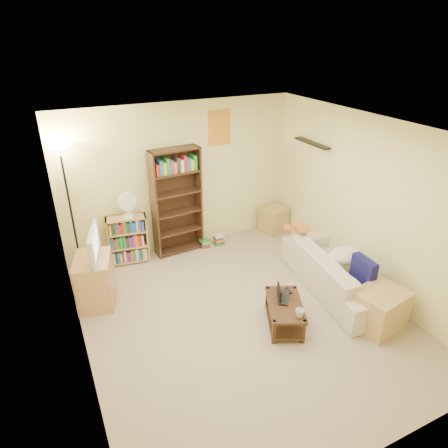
# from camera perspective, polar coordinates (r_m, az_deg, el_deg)

# --- Properties ---
(room) EXTENTS (4.50, 4.54, 2.52)m
(room) POSITION_cam_1_polar(r_m,az_deg,el_deg) (4.71, 2.97, 2.60)
(room) COLOR tan
(room) RESTS_ON ground
(sofa) EXTENTS (2.26, 1.35, 0.60)m
(sofa) POSITION_cam_1_polar(r_m,az_deg,el_deg) (6.12, 15.80, -6.52)
(sofa) COLOR beige
(sofa) RESTS_ON ground
(navy_pillow) EXTENTS (0.13, 0.40, 0.35)m
(navy_pillow) POSITION_cam_1_polar(r_m,az_deg,el_deg) (5.74, 19.31, -6.24)
(navy_pillow) COLOR #141355
(navy_pillow) RESTS_ON sofa
(cream_blanket) EXTENTS (0.55, 0.39, 0.24)m
(cream_blanket) POSITION_cam_1_polar(r_m,az_deg,el_deg) (6.13, 16.96, -4.33)
(cream_blanket) COLOR silver
(cream_blanket) RESTS_ON sofa
(tabby_cat) EXTENTS (0.47, 0.22, 0.16)m
(tabby_cat) POSITION_cam_1_polar(r_m,az_deg,el_deg) (6.39, 10.49, -0.53)
(tabby_cat) COLOR #CB6F2B
(tabby_cat) RESTS_ON sofa
(coffee_table) EXTENTS (0.71, 0.88, 0.34)m
(coffee_table) POSITION_cam_1_polar(r_m,az_deg,el_deg) (5.34, 8.64, -12.29)
(coffee_table) COLOR #3D2517
(coffee_table) RESTS_ON ground
(laptop) EXTENTS (0.54, 0.54, 0.03)m
(laptop) POSITION_cam_1_polar(r_m,az_deg,el_deg) (5.34, 9.03, -10.36)
(laptop) COLOR black
(laptop) RESTS_ON coffee_table
(laptop_screen) EXTENTS (0.12, 0.24, 0.17)m
(laptop_screen) POSITION_cam_1_polar(r_m,az_deg,el_deg) (5.27, 7.88, -9.62)
(laptop_screen) COLOR white
(laptop_screen) RESTS_ON laptop
(mug) EXTENTS (0.22, 0.22, 0.10)m
(mug) POSITION_cam_1_polar(r_m,az_deg,el_deg) (5.05, 10.76, -12.40)
(mug) COLOR silver
(mug) RESTS_ON coffee_table
(tv_remote) EXTENTS (0.06, 0.14, 0.02)m
(tv_remote) POSITION_cam_1_polar(r_m,az_deg,el_deg) (5.47, 9.21, -9.39)
(tv_remote) COLOR black
(tv_remote) RESTS_ON coffee_table
(tv_stand) EXTENTS (0.62, 0.75, 0.71)m
(tv_stand) POSITION_cam_1_polar(r_m,az_deg,el_deg) (5.88, -17.94, -7.70)
(tv_stand) COLOR tan
(tv_stand) RESTS_ON ground
(television) EXTENTS (0.78, 0.45, 0.42)m
(television) POSITION_cam_1_polar(r_m,az_deg,el_deg) (5.60, -18.73, -2.88)
(television) COLOR black
(television) RESTS_ON tv_stand
(tall_bookshelf) EXTENTS (0.84, 0.33, 1.82)m
(tall_bookshelf) POSITION_cam_1_polar(r_m,az_deg,el_deg) (6.64, -6.76, 3.48)
(tall_bookshelf) COLOR #3E2817
(tall_bookshelf) RESTS_ON ground
(short_bookshelf) EXTENTS (0.67, 0.35, 0.82)m
(short_bookshelf) POSITION_cam_1_polar(r_m,az_deg,el_deg) (6.69, -13.53, -2.21)
(short_bookshelf) COLOR tan
(short_bookshelf) RESTS_ON ground
(desk_fan) EXTENTS (0.29, 0.16, 0.42)m
(desk_fan) POSITION_cam_1_polar(r_m,az_deg,el_deg) (6.38, -13.64, 2.77)
(desk_fan) COLOR white
(desk_fan) RESTS_ON short_bookshelf
(floor_lamp) EXTENTS (0.35, 0.35, 2.05)m
(floor_lamp) POSITION_cam_1_polar(r_m,az_deg,el_deg) (6.13, -21.86, 6.52)
(floor_lamp) COLOR black
(floor_lamp) RESTS_ON ground
(side_table) EXTENTS (0.50, 0.50, 0.49)m
(side_table) POSITION_cam_1_polar(r_m,az_deg,el_deg) (7.63, 7.09, 0.66)
(side_table) COLOR tan
(side_table) RESTS_ON ground
(end_cabinet) EXTENTS (0.70, 0.62, 0.52)m
(end_cabinet) POSITION_cam_1_polar(r_m,az_deg,el_deg) (5.62, 21.30, -11.23)
(end_cabinet) COLOR tan
(end_cabinet) RESTS_ON ground
(book_stacks) EXTENTS (0.44, 0.15, 0.18)m
(book_stacks) POSITION_cam_1_polar(r_m,az_deg,el_deg) (7.14, -1.61, -2.48)
(book_stacks) COLOR red
(book_stacks) RESTS_ON ground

